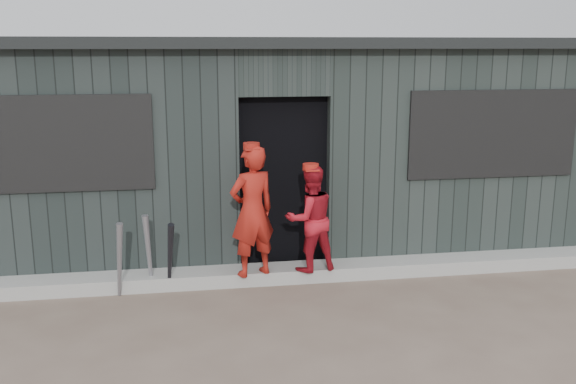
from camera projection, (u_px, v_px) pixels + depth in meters
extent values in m
plane|color=brown|center=(322.00, 355.00, 5.36)|extent=(80.00, 80.00, 0.00)
cube|color=gray|center=(288.00, 273.00, 7.10)|extent=(8.00, 0.36, 0.15)
cone|color=gray|center=(119.00, 260.00, 6.49)|extent=(0.15, 0.23, 0.82)
cone|color=gray|center=(149.00, 253.00, 6.70)|extent=(0.12, 0.19, 0.84)
cone|color=black|center=(170.00, 258.00, 6.60)|extent=(0.14, 0.35, 0.80)
imported|color=#A31D14|center=(252.00, 211.00, 6.69)|extent=(0.60, 0.50, 1.39)
imported|color=#AD1521|center=(310.00, 219.00, 6.86)|extent=(0.64, 0.55, 1.15)
imported|color=silver|center=(305.00, 213.00, 7.60)|extent=(0.67, 0.53, 1.20)
cube|color=black|center=(268.00, 149.00, 8.47)|extent=(7.60, 2.70, 2.20)
cube|color=#252C2B|center=(73.00, 170.00, 6.76)|extent=(3.50, 0.20, 2.50)
cube|color=#29312E|center=(475.00, 159.00, 7.46)|extent=(3.50, 0.20, 2.50)
cube|color=#282F2D|center=(284.00, 73.00, 6.89)|extent=(1.00, 0.20, 0.50)
cube|color=#28302E|center=(541.00, 139.00, 9.06)|extent=(0.20, 3.00, 2.50)
cube|color=#2B3430|center=(256.00, 132.00, 9.80)|extent=(8.00, 0.20, 2.50)
cube|color=black|center=(267.00, 44.00, 8.16)|extent=(8.30, 3.30, 0.12)
cube|color=black|center=(54.00, 144.00, 6.55)|extent=(2.00, 0.04, 1.00)
cube|color=black|center=(493.00, 134.00, 7.30)|extent=(2.00, 0.04, 1.00)
cube|color=black|center=(264.00, 147.00, 7.63)|extent=(0.24, 0.24, 0.96)
cube|color=black|center=(287.00, 152.00, 7.62)|extent=(0.23, 0.20, 0.85)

